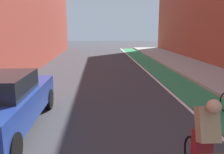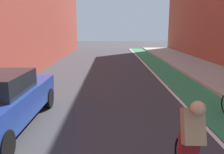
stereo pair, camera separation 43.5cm
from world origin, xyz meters
name	(u,v)px [view 1 (the left image)]	position (x,y,z in m)	size (l,w,h in m)	color
ground_plane	(110,82)	(0.00, 13.68, 0.00)	(77.79, 77.79, 0.00)	#38383D
bike_lane_paint	(164,74)	(3.35, 15.68, 0.00)	(1.60, 35.36, 0.00)	#2D8451
lane_divider_stripe	(149,74)	(2.45, 15.68, 0.00)	(0.12, 35.36, 0.00)	white
sidewalk_right	(205,72)	(5.78, 15.68, 0.07)	(3.26, 35.36, 0.14)	#A8A59E
cyclist_lead	(205,144)	(1.14, 5.61, 0.81)	(0.48, 1.72, 1.62)	black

